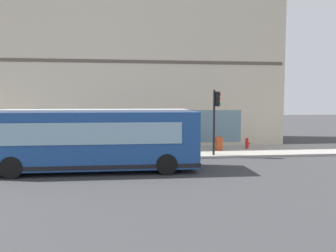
# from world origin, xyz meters

# --- Properties ---
(ground) EXTENTS (120.00, 120.00, 0.00)m
(ground) POSITION_xyz_m (0.00, 0.00, 0.00)
(ground) COLOR #38383A
(sidewalk_curb) EXTENTS (4.61, 40.00, 0.15)m
(sidewalk_curb) POSITION_xyz_m (4.91, 0.00, 0.07)
(sidewalk_curb) COLOR #9E9991
(sidewalk_curb) RESTS_ON ground
(building_corner) EXTENTS (7.88, 22.46, 11.42)m
(building_corner) POSITION_xyz_m (11.12, 0.00, 5.70)
(building_corner) COLOR beige
(building_corner) RESTS_ON ground
(city_bus_nearside) EXTENTS (2.69, 10.07, 3.07)m
(city_bus_nearside) POSITION_xyz_m (-0.12, 2.16, 1.55)
(city_bus_nearside) COLOR #1E478C
(city_bus_nearside) RESTS_ON ground
(traffic_light_near_corner) EXTENTS (0.32, 0.49, 4.00)m
(traffic_light_near_corner) POSITION_xyz_m (3.07, -4.79, 2.94)
(traffic_light_near_corner) COLOR black
(traffic_light_near_corner) RESTS_ON sidewalk_curb
(fire_hydrant) EXTENTS (0.35, 0.35, 0.74)m
(fire_hydrant) POSITION_xyz_m (5.53, -7.72, 0.51)
(fire_hydrant) COLOR red
(fire_hydrant) RESTS_ON sidewalk_curb
(pedestrian_walking_along_curb) EXTENTS (0.32, 0.32, 1.68)m
(pedestrian_walking_along_curb) POSITION_xyz_m (6.63, -3.23, 1.12)
(pedestrian_walking_along_curb) COLOR #3F8C4C
(pedestrian_walking_along_curb) RESTS_ON sidewalk_curb
(pedestrian_near_building_entrance) EXTENTS (0.32, 0.32, 1.74)m
(pedestrian_near_building_entrance) POSITION_xyz_m (3.74, 4.16, 1.15)
(pedestrian_near_building_entrance) COLOR #8C3F8C
(pedestrian_near_building_entrance) RESTS_ON sidewalk_curb
(newspaper_vending_box) EXTENTS (0.44, 0.42, 0.90)m
(newspaper_vending_box) POSITION_xyz_m (4.98, -5.54, 0.60)
(newspaper_vending_box) COLOR #BF3F19
(newspaper_vending_box) RESTS_ON sidewalk_curb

